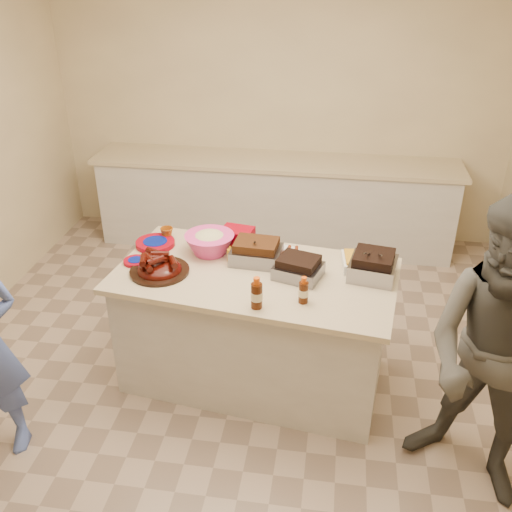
# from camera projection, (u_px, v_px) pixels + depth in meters

# --- Properties ---
(room) EXTENTS (4.50, 5.00, 2.70)m
(room) POSITION_uv_depth(u_px,v_px,m) (237.00, 379.00, 4.09)
(room) COLOR beige
(room) RESTS_ON ground
(back_counter) EXTENTS (3.60, 0.64, 0.90)m
(back_counter) POSITION_uv_depth(u_px,v_px,m) (275.00, 202.00, 5.78)
(back_counter) COLOR beige
(back_counter) RESTS_ON ground
(island) EXTENTS (1.93, 1.19, 0.86)m
(island) POSITION_uv_depth(u_px,v_px,m) (255.00, 376.00, 4.12)
(island) COLOR beige
(island) RESTS_ON ground
(rib_platter) EXTENTS (0.47, 0.47, 0.16)m
(rib_platter) POSITION_uv_depth(u_px,v_px,m) (160.00, 272.00, 3.72)
(rib_platter) COLOR #410904
(rib_platter) RESTS_ON island
(pulled_pork_tray) EXTENTS (0.35, 0.27, 0.10)m
(pulled_pork_tray) POSITION_uv_depth(u_px,v_px,m) (256.00, 262.00, 3.85)
(pulled_pork_tray) COLOR #47230F
(pulled_pork_tray) RESTS_ON island
(brisket_tray) EXTENTS (0.34, 0.31, 0.09)m
(brisket_tray) POSITION_uv_depth(u_px,v_px,m) (298.00, 277.00, 3.67)
(brisket_tray) COLOR black
(brisket_tray) RESTS_ON island
(roasting_pan) EXTENTS (0.33, 0.33, 0.11)m
(roasting_pan) POSITION_uv_depth(u_px,v_px,m) (372.00, 276.00, 3.67)
(roasting_pan) COLOR gray
(roasting_pan) RESTS_ON island
(coleslaw_bowl) EXTENTS (0.39, 0.39, 0.24)m
(coleslaw_bowl) POSITION_uv_depth(u_px,v_px,m) (210.00, 253.00, 3.96)
(coleslaw_bowl) COLOR #E1388B
(coleslaw_bowl) RESTS_ON island
(sausage_plate) EXTENTS (0.30, 0.30, 0.05)m
(sausage_plate) POSITION_uv_depth(u_px,v_px,m) (282.00, 256.00, 3.91)
(sausage_plate) COLOR silver
(sausage_plate) RESTS_ON island
(mac_cheese_dish) EXTENTS (0.35, 0.27, 0.09)m
(mac_cheese_dish) POSITION_uv_depth(u_px,v_px,m) (367.00, 267.00, 3.78)
(mac_cheese_dish) COLOR gold
(mac_cheese_dish) RESTS_ON island
(bbq_bottle_a) EXTENTS (0.08, 0.08, 0.20)m
(bbq_bottle_a) POSITION_uv_depth(u_px,v_px,m) (257.00, 307.00, 3.36)
(bbq_bottle_a) COLOR #3B1706
(bbq_bottle_a) RESTS_ON island
(bbq_bottle_b) EXTENTS (0.07, 0.07, 0.17)m
(bbq_bottle_b) POSITION_uv_depth(u_px,v_px,m) (303.00, 302.00, 3.41)
(bbq_bottle_b) COLOR #3B1706
(bbq_bottle_b) RESTS_ON island
(mustard_bottle) EXTENTS (0.05, 0.05, 0.12)m
(mustard_bottle) POSITION_uv_depth(u_px,v_px,m) (230.00, 261.00, 3.85)
(mustard_bottle) COLOR gold
(mustard_bottle) RESTS_ON island
(sauce_bowl) EXTENTS (0.14, 0.06, 0.14)m
(sauce_bowl) POSITION_uv_depth(u_px,v_px,m) (242.00, 258.00, 3.89)
(sauce_bowl) COLOR silver
(sauce_bowl) RESTS_ON island
(plate_stack_large) EXTENTS (0.31, 0.31, 0.03)m
(plate_stack_large) POSITION_uv_depth(u_px,v_px,m) (156.00, 245.00, 4.05)
(plate_stack_large) COLOR maroon
(plate_stack_large) RESTS_ON island
(plate_stack_small) EXTENTS (0.18, 0.18, 0.02)m
(plate_stack_small) POSITION_uv_depth(u_px,v_px,m) (136.00, 263.00, 3.83)
(plate_stack_small) COLOR maroon
(plate_stack_small) RESTS_ON island
(plastic_cup) EXTENTS (0.10, 0.10, 0.09)m
(plastic_cup) POSITION_uv_depth(u_px,v_px,m) (167.00, 239.00, 4.15)
(plastic_cup) COLOR #93490E
(plastic_cup) RESTS_ON island
(basket_stack) EXTENTS (0.25, 0.20, 0.11)m
(basket_stack) POSITION_uv_depth(u_px,v_px,m) (237.00, 243.00, 4.09)
(basket_stack) COLOR maroon
(basket_stack) RESTS_ON island
(guest_blue) EXTENTS (0.84, 1.67, 0.38)m
(guest_blue) POSITION_uv_depth(u_px,v_px,m) (3.00, 441.00, 3.58)
(guest_blue) COLOR #4D63B2
(guest_blue) RESTS_ON ground
(guest_gray) EXTENTS (1.69, 1.95, 0.67)m
(guest_gray) POSITION_uv_depth(u_px,v_px,m) (471.00, 480.00, 3.32)
(guest_gray) COLOR #4F4D47
(guest_gray) RESTS_ON ground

